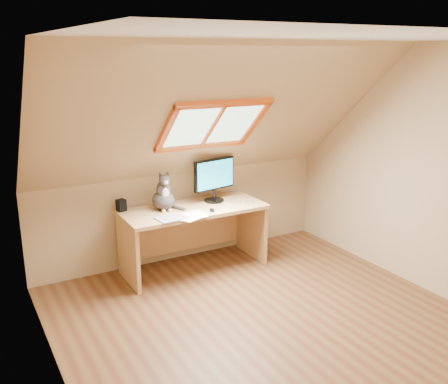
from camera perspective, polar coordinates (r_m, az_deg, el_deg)
ground at (r=4.55m, az=5.21°, el=-14.76°), size 3.50×3.50×0.00m
room_shell at (r=3.94m, az=6.48°, el=2.86°), size 3.52×3.52×2.41m
desk at (r=5.46m, az=-3.82°, el=-3.76°), size 1.54×0.67×0.70m
monitor at (r=5.46m, az=-1.13°, el=1.70°), size 0.52×0.22×0.48m
cat at (r=5.24m, az=-6.92°, el=-0.42°), size 0.25×0.30×0.42m
desk_speaker at (r=5.29m, az=-11.67°, el=-1.50°), size 0.10×0.10×0.12m
graphics_tablet at (r=4.99m, az=-5.98°, el=-2.98°), size 0.31×0.24×0.01m
mouse at (r=5.19m, az=-1.38°, el=-2.06°), size 0.07×0.10×0.03m
papers at (r=5.05m, az=-3.62°, el=-2.72°), size 0.35×0.30×0.01m
cables at (r=5.44m, az=1.49°, el=-1.31°), size 0.51×0.26×0.01m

